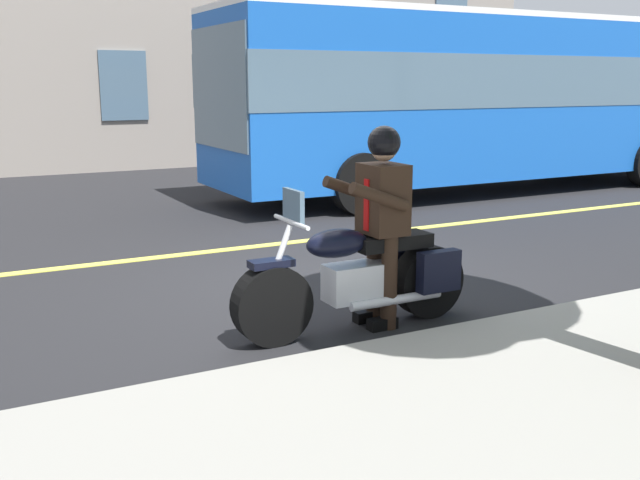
{
  "coord_description": "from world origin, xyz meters",
  "views": [
    {
      "loc": [
        3.51,
        6.5,
        2.1
      ],
      "look_at": [
        0.64,
        1.05,
        0.75
      ],
      "focal_mm": 40.73,
      "sensor_mm": 36.0,
      "label": 1
    }
  ],
  "objects": [
    {
      "name": "ground_plane",
      "position": [
        0.0,
        0.0,
        0.0
      ],
      "size": [
        80.0,
        80.0,
        0.0
      ],
      "primitive_type": "plane",
      "color": "black"
    },
    {
      "name": "lane_center_stripe",
      "position": [
        0.0,
        -2.0,
        0.01
      ],
      "size": [
        60.0,
        0.16,
        0.01
      ],
      "primitive_type": "cube",
      "color": "#E5DB4C",
      "rests_on": "ground_plane"
    },
    {
      "name": "motorcycle_main",
      "position": [
        0.39,
        1.36,
        0.45
      ],
      "size": [
        2.21,
        0.6,
        1.26
      ],
      "color": "black",
      "rests_on": "ground_plane"
    },
    {
      "name": "rider_main",
      "position": [
        0.2,
        1.35,
        1.04
      ],
      "size": [
        0.62,
        0.54,
        1.74
      ],
      "color": "black",
      "rests_on": "ground_plane"
    },
    {
      "name": "bus_near",
      "position": [
        -6.02,
        -4.57,
        1.87
      ],
      "size": [
        11.05,
        2.7,
        3.3
      ],
      "color": "blue",
      "rests_on": "ground_plane"
    }
  ]
}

